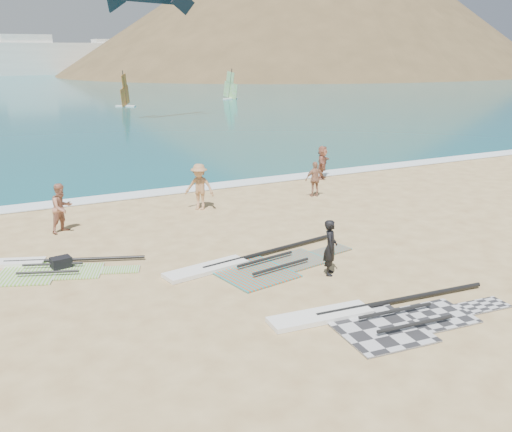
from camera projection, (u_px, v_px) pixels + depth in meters
name	position (u px, v px, depth m)	size (l,w,h in m)	color
ground	(295.00, 296.00, 14.79)	(300.00, 300.00, 0.00)	tan
surf_line	(152.00, 194.00, 25.30)	(300.00, 1.20, 0.04)	white
headland_main	(316.00, 73.00, 163.11)	(143.00, 143.00, 45.00)	brown
headland_minor	(389.00, 70.00, 187.00)	(70.00, 70.00, 28.00)	brown
rig_grey	(376.00, 317.00, 13.51)	(6.09, 2.63, 0.20)	#2A292C
rig_green	(38.00, 267.00, 16.58)	(4.88, 3.06, 0.20)	#6CBB24
rig_orange	(250.00, 265.00, 16.75)	(6.15, 2.87, 0.20)	#DA4212
gear_bag_near	(61.00, 263.00, 16.57)	(0.55, 0.40, 0.35)	black
person_wetsuit	(330.00, 247.00, 16.00)	(0.59, 0.38, 1.61)	black
beachgoer_left	(62.00, 208.00, 19.76)	(0.85, 0.66, 1.74)	#AD7057
beachgoer_mid	(199.00, 187.00, 22.58)	(1.19, 0.69, 1.85)	#AE7C51
beachgoer_back	(315.00, 179.00, 24.66)	(0.90, 0.37, 1.53)	#AD785B
beachgoer_right	(322.00, 162.00, 28.10)	(1.52, 0.48, 1.64)	#AC684F
windsurfer_centre	(125.00, 96.00, 64.06)	(2.18, 2.25, 4.04)	white
windsurfer_right	(230.00, 90.00, 73.90)	(2.25, 2.51, 3.95)	white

